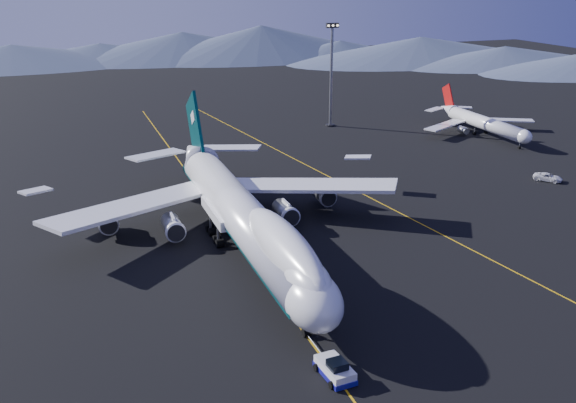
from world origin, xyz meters
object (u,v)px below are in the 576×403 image
object	(u,v)px
floodlight_mast	(331,75)
pushback_tug	(335,370)
second_jet	(482,122)
boeing_747	(243,214)
service_van	(548,177)

from	to	relation	value
floodlight_mast	pushback_tug	bearing A→B (deg)	-113.30
second_jet	floodlight_mast	world-z (taller)	floodlight_mast
second_jet	floodlight_mast	distance (m)	41.67
boeing_747	floodlight_mast	xyz separation A→B (m)	(46.06, 72.22, 8.17)
boeing_747	second_jet	xyz separation A→B (m)	(79.27, 49.43, -2.54)
boeing_747	pushback_tug	size ratio (longest dim) A/B	13.27
second_jet	floodlight_mast	bearing A→B (deg)	131.10
pushback_tug	floodlight_mast	distance (m)	117.40
pushback_tug	second_jet	distance (m)	115.84
floodlight_mast	boeing_747	bearing A→B (deg)	-122.53
pushback_tug	second_jet	xyz separation A→B (m)	(79.36, 84.35, 2.56)
floodlight_mast	service_van	bearing A→B (deg)	-69.91
boeing_747	service_van	xyz separation A→B (m)	(68.22, 11.64, -5.03)
boeing_747	second_jet	size ratio (longest dim) A/B	1.90
boeing_747	pushback_tug	world-z (taller)	boeing_747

